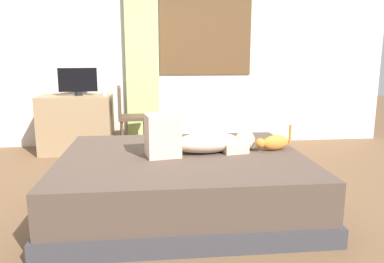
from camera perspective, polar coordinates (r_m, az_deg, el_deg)
name	(u,v)px	position (r m, az deg, el deg)	size (l,w,h in m)	color
ground_plane	(172,205)	(3.28, -3.00, -11.02)	(16.00, 16.00, 0.00)	brown
back_wall_with_window	(163,40)	(5.38, -4.41, 13.59)	(6.40, 0.14, 2.90)	silver
bed	(183,181)	(3.18, -1.42, -7.46)	(2.03, 1.68, 0.45)	#38383D
person_lying	(196,140)	(3.12, 0.64, -1.27)	(0.94, 0.40, 0.34)	#CCB299
cat	(274,143)	(3.31, 12.19, -1.63)	(0.35, 0.18, 0.21)	#C67A2D
desk	(77,124)	(5.15, -16.93, 1.10)	(0.90, 0.56, 0.74)	#997A56
tv_monitor	(78,81)	(5.07, -16.80, 7.25)	(0.48, 0.10, 0.35)	black
cup	(104,92)	(5.01, -13.06, 5.77)	(0.06, 0.06, 0.08)	white
chair_by_desk	(128,114)	(4.93, -9.67, 2.63)	(0.41, 0.41, 0.86)	#4C3828
curtain_left	(142,52)	(5.26, -7.55, 11.74)	(0.44, 0.06, 2.57)	#ADCC75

